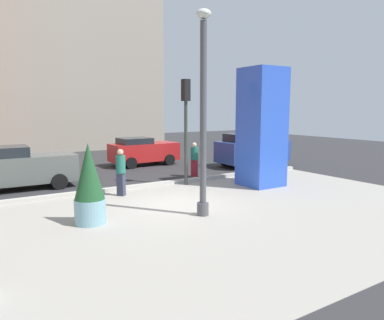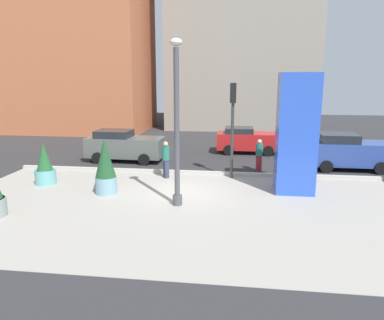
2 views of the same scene
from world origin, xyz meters
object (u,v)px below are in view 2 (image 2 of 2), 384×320
at_px(lamp_post, 177,128).
at_px(potted_plant_mid_plaza, 45,167).
at_px(pedestrian_on_sidewalk, 259,154).
at_px(traffic_light_far_side, 233,115).
at_px(art_pillar_blue, 296,134).
at_px(car_curb_east, 348,152).
at_px(car_far_lane, 124,146).
at_px(pedestrian_crossing, 166,158).
at_px(car_passing_lane, 247,140).
at_px(potted_plant_by_pillar, 105,167).

bearing_deg(lamp_post, potted_plant_mid_plaza, 162.22).
bearing_deg(pedestrian_on_sidewalk, traffic_light_far_side, -133.12).
xyz_separation_m(art_pillar_blue, traffic_light_far_side, (-2.68, 1.77, 0.55)).
xyz_separation_m(lamp_post, traffic_light_far_side, (1.92, 4.19, 0.05)).
bearing_deg(potted_plant_mid_plaza, car_curb_east, 18.09).
xyz_separation_m(car_far_lane, car_curb_east, (12.21, -0.39, 0.04)).
xyz_separation_m(potted_plant_mid_plaza, car_far_lane, (2.11, 5.06, 0.08)).
height_order(car_curb_east, pedestrian_crossing, car_curb_east).
bearing_deg(pedestrian_crossing, lamp_post, -72.51).
distance_m(potted_plant_mid_plaza, car_curb_east, 15.07).
xyz_separation_m(car_passing_lane, pedestrian_crossing, (-3.92, -6.59, 0.16)).
relative_size(art_pillar_blue, car_curb_east, 1.17).
distance_m(traffic_light_far_side, car_far_lane, 7.20).
xyz_separation_m(traffic_light_far_side, car_far_lane, (-6.23, 2.93, -2.13)).
relative_size(potted_plant_mid_plaza, car_far_lane, 0.44).
height_order(potted_plant_mid_plaza, pedestrian_on_sidewalk, potted_plant_mid_plaza).
xyz_separation_m(lamp_post, potted_plant_by_pillar, (-3.18, 1.03, -1.84)).
distance_m(lamp_post, pedestrian_on_sidewalk, 6.84).
distance_m(lamp_post, pedestrian_crossing, 4.42).
height_order(potted_plant_mid_plaza, car_passing_lane, potted_plant_mid_plaza).
relative_size(art_pillar_blue, potted_plant_by_pillar, 2.13).
bearing_deg(lamp_post, pedestrian_crossing, 107.49).
bearing_deg(pedestrian_on_sidewalk, potted_plant_mid_plaza, -159.72).
distance_m(potted_plant_by_pillar, car_curb_east, 12.47).
relative_size(potted_plant_mid_plaza, potted_plant_by_pillar, 0.82).
bearing_deg(car_curb_east, potted_plant_mid_plaza, -161.91).
height_order(art_pillar_blue, potted_plant_by_pillar, art_pillar_blue).
xyz_separation_m(potted_plant_by_pillar, traffic_light_far_side, (5.10, 3.16, 1.89)).
bearing_deg(car_passing_lane, pedestrian_on_sidewalk, -83.37).
xyz_separation_m(car_curb_east, pedestrian_on_sidewalk, (-4.63, -1.09, -0.01)).
relative_size(car_far_lane, car_curb_east, 1.03).
bearing_deg(lamp_post, traffic_light_far_side, 65.34).
height_order(lamp_post, traffic_light_far_side, lamp_post).
relative_size(lamp_post, traffic_light_far_side, 1.36).
height_order(art_pillar_blue, car_passing_lane, art_pillar_blue).
xyz_separation_m(potted_plant_by_pillar, car_passing_lane, (5.91, 9.33, -0.30)).
bearing_deg(car_far_lane, lamp_post, -58.87).
height_order(car_passing_lane, car_far_lane, car_far_lane).
height_order(lamp_post, pedestrian_crossing, lamp_post).
distance_m(lamp_post, potted_plant_by_pillar, 3.81).
bearing_deg(pedestrian_crossing, car_far_lane, 132.89).
height_order(lamp_post, potted_plant_by_pillar, lamp_post).
height_order(art_pillar_blue, pedestrian_crossing, art_pillar_blue).
distance_m(car_passing_lane, pedestrian_on_sidewalk, 4.75).
distance_m(potted_plant_mid_plaza, car_far_lane, 5.49).
relative_size(lamp_post, pedestrian_crossing, 3.43).
distance_m(potted_plant_mid_plaza, pedestrian_crossing, 5.51).
distance_m(car_passing_lane, car_far_lane, 7.75).
height_order(potted_plant_mid_plaza, traffic_light_far_side, traffic_light_far_side).
relative_size(lamp_post, art_pillar_blue, 1.23).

